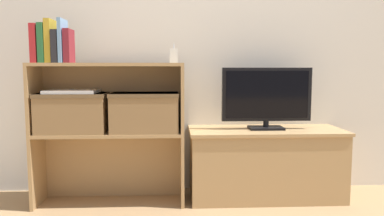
{
  "coord_description": "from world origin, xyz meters",
  "views": [
    {
      "loc": [
        -0.12,
        -2.19,
        0.85
      ],
      "look_at": [
        0.0,
        0.14,
        0.6
      ],
      "focal_mm": 35.0,
      "sensor_mm": 36.0,
      "label": 1
    }
  ],
  "objects_px": {
    "tv_stand": "(265,163)",
    "storage_basket_right": "(145,111)",
    "book_maroon": "(69,46)",
    "baby_monitor": "(174,56)",
    "book_charcoal": "(58,47)",
    "book_forest": "(44,43)",
    "book_skyblue": "(63,41)",
    "laptop": "(72,91)",
    "storage_basket_left": "(73,111)",
    "book_crimson": "(37,44)",
    "tv": "(267,96)",
    "book_mustard": "(51,41)"
  },
  "relations": [
    {
      "from": "tv_stand",
      "to": "storage_basket_right",
      "type": "height_order",
      "value": "storage_basket_right"
    },
    {
      "from": "book_maroon",
      "to": "baby_monitor",
      "type": "bearing_deg",
      "value": 3.23
    },
    {
      "from": "tv_stand",
      "to": "book_charcoal",
      "type": "relative_size",
      "value": 5.2
    },
    {
      "from": "book_forest",
      "to": "baby_monitor",
      "type": "height_order",
      "value": "book_forest"
    },
    {
      "from": "book_forest",
      "to": "book_skyblue",
      "type": "height_order",
      "value": "book_skyblue"
    },
    {
      "from": "book_skyblue",
      "to": "laptop",
      "type": "bearing_deg",
      "value": 27.75
    },
    {
      "from": "book_forest",
      "to": "tv_stand",
      "type": "bearing_deg",
      "value": 3.69
    },
    {
      "from": "baby_monitor",
      "to": "storage_basket_right",
      "type": "relative_size",
      "value": 0.29
    },
    {
      "from": "book_maroon",
      "to": "storage_basket_left",
      "type": "relative_size",
      "value": 0.48
    },
    {
      "from": "book_crimson",
      "to": "baby_monitor",
      "type": "relative_size",
      "value": 1.9
    },
    {
      "from": "storage_basket_right",
      "to": "laptop",
      "type": "relative_size",
      "value": 1.38
    },
    {
      "from": "book_charcoal",
      "to": "book_maroon",
      "type": "xyz_separation_m",
      "value": [
        0.07,
        0.0,
        0.0
      ]
    },
    {
      "from": "tv",
      "to": "book_charcoal",
      "type": "height_order",
      "value": "book_charcoal"
    },
    {
      "from": "tv",
      "to": "book_skyblue",
      "type": "height_order",
      "value": "book_skyblue"
    },
    {
      "from": "book_forest",
      "to": "book_charcoal",
      "type": "distance_m",
      "value": 0.08
    },
    {
      "from": "book_mustard",
      "to": "storage_basket_right",
      "type": "distance_m",
      "value": 0.7
    },
    {
      "from": "tv",
      "to": "book_crimson",
      "type": "relative_size",
      "value": 2.55
    },
    {
      "from": "book_charcoal",
      "to": "baby_monitor",
      "type": "height_order",
      "value": "book_charcoal"
    },
    {
      "from": "storage_basket_left",
      "to": "laptop",
      "type": "bearing_deg",
      "value": 0.0
    },
    {
      "from": "book_mustard",
      "to": "book_maroon",
      "type": "xyz_separation_m",
      "value": [
        0.11,
        0.0,
        -0.03
      ]
    },
    {
      "from": "storage_basket_right",
      "to": "book_maroon",
      "type": "bearing_deg",
      "value": -177.38
    },
    {
      "from": "tv",
      "to": "book_maroon",
      "type": "bearing_deg",
      "value": -175.94
    },
    {
      "from": "tv",
      "to": "book_maroon",
      "type": "relative_size",
      "value": 2.9
    },
    {
      "from": "tv",
      "to": "baby_monitor",
      "type": "height_order",
      "value": "baby_monitor"
    },
    {
      "from": "book_mustard",
      "to": "baby_monitor",
      "type": "distance_m",
      "value": 0.74
    },
    {
      "from": "storage_basket_right",
      "to": "tv_stand",
      "type": "bearing_deg",
      "value": 4.99
    },
    {
      "from": "book_crimson",
      "to": "storage_basket_left",
      "type": "xyz_separation_m",
      "value": [
        0.19,
        0.02,
        -0.41
      ]
    },
    {
      "from": "tv_stand",
      "to": "book_crimson",
      "type": "xyz_separation_m",
      "value": [
        -1.41,
        -0.09,
        0.77
      ]
    },
    {
      "from": "storage_basket_left",
      "to": "baby_monitor",
      "type": "bearing_deg",
      "value": 1.38
    },
    {
      "from": "book_crimson",
      "to": "storage_basket_left",
      "type": "bearing_deg",
      "value": 6.03
    },
    {
      "from": "storage_basket_right",
      "to": "storage_basket_left",
      "type": "bearing_deg",
      "value": 180.0
    },
    {
      "from": "tv",
      "to": "book_skyblue",
      "type": "xyz_separation_m",
      "value": [
        -1.26,
        -0.09,
        0.34
      ]
    },
    {
      "from": "tv_stand",
      "to": "tv",
      "type": "relative_size",
      "value": 1.73
    },
    {
      "from": "tv_stand",
      "to": "book_skyblue",
      "type": "relative_size",
      "value": 3.86
    },
    {
      "from": "book_charcoal",
      "to": "laptop",
      "type": "bearing_deg",
      "value": 15.83
    },
    {
      "from": "book_charcoal",
      "to": "laptop",
      "type": "relative_size",
      "value": 0.63
    },
    {
      "from": "tv",
      "to": "book_charcoal",
      "type": "relative_size",
      "value": 3.01
    },
    {
      "from": "baby_monitor",
      "to": "tv_stand",
      "type": "bearing_deg",
      "value": 5.07
    },
    {
      "from": "storage_basket_right",
      "to": "book_charcoal",
      "type": "bearing_deg",
      "value": -177.73
    },
    {
      "from": "book_mustard",
      "to": "laptop",
      "type": "bearing_deg",
      "value": 10.37
    },
    {
      "from": "book_crimson",
      "to": "laptop",
      "type": "bearing_deg",
      "value": 6.03
    },
    {
      "from": "tv_stand",
      "to": "laptop",
      "type": "distance_m",
      "value": 1.31
    },
    {
      "from": "laptop",
      "to": "book_skyblue",
      "type": "bearing_deg",
      "value": -152.25
    },
    {
      "from": "laptop",
      "to": "storage_basket_right",
      "type": "bearing_deg",
      "value": 0.0
    },
    {
      "from": "tv_stand",
      "to": "storage_basket_left",
      "type": "xyz_separation_m",
      "value": [
        -1.22,
        -0.07,
        0.36
      ]
    },
    {
      "from": "tv",
      "to": "book_forest",
      "type": "bearing_deg",
      "value": -176.37
    },
    {
      "from": "baby_monitor",
      "to": "laptop",
      "type": "relative_size",
      "value": 0.4
    },
    {
      "from": "book_skyblue",
      "to": "storage_basket_left",
      "type": "xyz_separation_m",
      "value": [
        0.04,
        0.02,
        -0.42
      ]
    },
    {
      "from": "book_maroon",
      "to": "baby_monitor",
      "type": "relative_size",
      "value": 1.67
    },
    {
      "from": "book_maroon",
      "to": "baby_monitor",
      "type": "height_order",
      "value": "book_maroon"
    }
  ]
}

